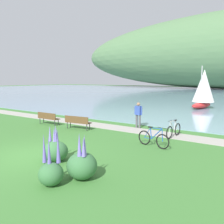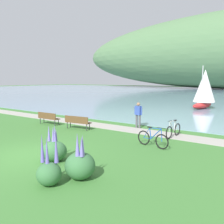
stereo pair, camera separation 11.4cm
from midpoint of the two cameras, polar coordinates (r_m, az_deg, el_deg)
ground_plane at (r=10.66m, az=-19.79°, el=-10.09°), size 200.00×200.00×0.00m
bay_water at (r=55.20m, az=25.53°, el=3.99°), size 180.00×80.00×0.04m
shoreline_path at (r=15.52m, az=1.08°, el=-3.92°), size 60.00×1.50×0.01m
park_bench_near_camera at (r=15.17m, az=-8.71°, el=-2.31°), size 1.85×0.70×0.88m
park_bench_further_along at (r=17.16m, az=-15.68°, el=-1.31°), size 1.81×0.52×0.88m
bicycle_leaning_near_bench at (r=11.36m, az=9.86°, el=-6.51°), size 1.75×0.39×1.01m
bicycle_beside_path at (r=13.45m, az=14.72°, el=-4.36°), size 0.23×1.77×1.01m
person_at_shoreline at (r=15.45m, az=6.28°, el=-0.36°), size 0.60×0.27×1.71m
echium_bush_closest_to_camera at (r=7.78m, az=-7.84°, el=-12.80°), size 1.00×1.00×1.58m
echium_bush_beside_closest at (r=9.58m, az=-14.11°, el=-9.18°), size 0.99×0.99×1.46m
echium_bush_mid_cluster at (r=7.55m, az=-15.22°, el=-13.96°), size 0.77×0.77×1.62m
sailboat_mid_bay at (r=27.49m, az=21.51°, el=5.42°), size 2.75×4.08×4.63m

